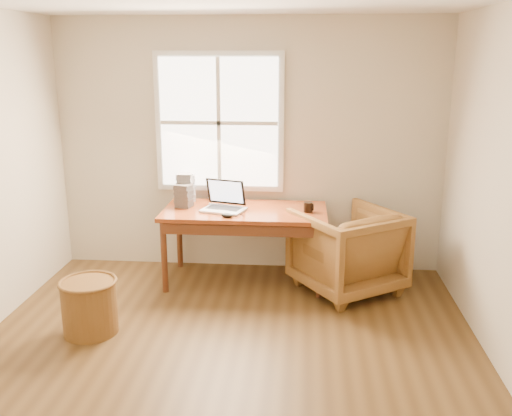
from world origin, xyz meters
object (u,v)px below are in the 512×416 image
(armchair, at_px, (347,250))
(cd_stack_a, at_px, (186,188))
(coffee_mug, at_px, (308,207))
(wicker_stool, at_px, (90,307))
(desk, at_px, (245,211))
(laptop, at_px, (223,197))

(armchair, relative_size, cd_stack_a, 3.08)
(coffee_mug, bearing_deg, wicker_stool, -141.54)
(armchair, bearing_deg, cd_stack_a, -47.50)
(desk, height_order, armchair, armchair)
(wicker_stool, xyz_separation_m, cd_stack_a, (0.53, 1.45, 0.67))
(wicker_stool, xyz_separation_m, coffee_mug, (1.78, 1.17, 0.58))
(laptop, height_order, cd_stack_a, same)
(wicker_stool, relative_size, laptop, 1.09)
(laptop, bearing_deg, cd_stack_a, 160.08)
(desk, xyz_separation_m, cd_stack_a, (-0.63, 0.24, 0.17))
(armchair, xyz_separation_m, wicker_stool, (-2.16, -1.06, -0.18))
(desk, height_order, coffee_mug, coffee_mug)
(wicker_stool, distance_m, laptop, 1.63)
(wicker_stool, height_order, cd_stack_a, cd_stack_a)
(armchair, bearing_deg, coffee_mug, -50.18)
(laptop, xyz_separation_m, cd_stack_a, (-0.43, 0.32, -0.00))
(desk, xyz_separation_m, wicker_stool, (-1.16, -1.21, -0.51))
(armchair, height_order, cd_stack_a, cd_stack_a)
(wicker_stool, height_order, coffee_mug, coffee_mug)
(wicker_stool, relative_size, cd_stack_a, 1.53)
(coffee_mug, distance_m, cd_stack_a, 1.29)
(armchair, height_order, wicker_stool, armchair)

